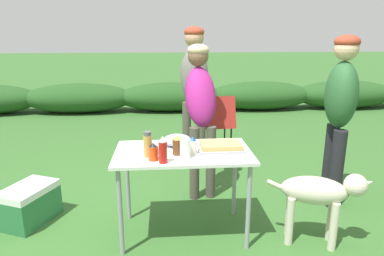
# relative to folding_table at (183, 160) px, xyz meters

# --- Properties ---
(ground_plane) EXTENTS (60.00, 60.00, 0.00)m
(ground_plane) POSITION_rel_folding_table_xyz_m (0.00, 0.00, -0.66)
(ground_plane) COLOR #336028
(shrub_hedge) EXTENTS (14.40, 0.90, 0.63)m
(shrub_hedge) POSITION_rel_folding_table_xyz_m (0.00, 4.88, -0.35)
(shrub_hedge) COLOR #234C1E
(shrub_hedge) RESTS_ON ground
(folding_table) EXTENTS (1.10, 0.64, 0.74)m
(folding_table) POSITION_rel_folding_table_xyz_m (0.00, 0.00, 0.00)
(folding_table) COLOR silver
(folding_table) RESTS_ON ground
(food_tray) EXTENTS (0.37, 0.26, 0.06)m
(food_tray) POSITION_rel_folding_table_xyz_m (0.31, 0.02, 0.10)
(food_tray) COLOR #9E9EA3
(food_tray) RESTS_ON folding_table
(plate_stack) EXTENTS (0.20, 0.20, 0.03)m
(plate_stack) POSITION_rel_folding_table_xyz_m (-0.28, 0.04, 0.09)
(plate_stack) COLOR white
(plate_stack) RESTS_ON folding_table
(mixing_bowl) EXTENTS (0.24, 0.24, 0.09)m
(mixing_bowl) POSITION_rel_folding_table_xyz_m (-0.04, 0.16, 0.12)
(mixing_bowl) COLOR #99B2CC
(mixing_bowl) RESTS_ON folding_table
(paper_cup_stack) EXTENTS (0.08, 0.08, 0.15)m
(paper_cup_stack) POSITION_rel_folding_table_xyz_m (0.01, -0.16, 0.15)
(paper_cup_stack) COLOR white
(paper_cup_stack) RESTS_ON folding_table
(beer_bottle) EXTENTS (0.08, 0.08, 0.16)m
(beer_bottle) POSITION_rel_folding_table_xyz_m (-0.05, -0.08, 0.15)
(beer_bottle) COLOR brown
(beer_bottle) RESTS_ON folding_table
(spice_jar) EXTENTS (0.07, 0.07, 0.20)m
(spice_jar) POSITION_rel_folding_table_xyz_m (-0.28, -0.10, 0.17)
(spice_jar) COLOR #B2893D
(spice_jar) RESTS_ON folding_table
(ketchup_bottle) EXTENTS (0.06, 0.06, 0.21)m
(ketchup_bottle) POSITION_rel_folding_table_xyz_m (-0.16, -0.25, 0.18)
(ketchup_bottle) COLOR red
(ketchup_bottle) RESTS_ON folding_table
(mayo_bottle) EXTENTS (0.07, 0.07, 0.14)m
(mayo_bottle) POSITION_rel_folding_table_xyz_m (0.07, -0.07, 0.14)
(mayo_bottle) COLOR silver
(mayo_bottle) RESTS_ON folding_table
(hot_sauce_bottle) EXTENTS (0.07, 0.07, 0.14)m
(hot_sauce_bottle) POSITION_rel_folding_table_xyz_m (-0.23, -0.18, 0.14)
(hot_sauce_bottle) COLOR #CC4214
(hot_sauce_bottle) RESTS_ON folding_table
(standing_person_in_red_jacket) EXTENTS (0.36, 0.47, 1.56)m
(standing_person_in_red_jacket) POSITION_rel_folding_table_xyz_m (0.22, 0.76, 0.34)
(standing_person_in_red_jacket) COLOR #4C473D
(standing_person_in_red_jacket) RESTS_ON ground
(standing_person_in_dark_puffer) EXTENTS (0.35, 0.44, 1.65)m
(standing_person_in_dark_puffer) POSITION_rel_folding_table_xyz_m (1.52, 0.45, 0.35)
(standing_person_in_dark_puffer) COLOR black
(standing_person_in_dark_puffer) RESTS_ON ground
(standing_person_in_navy_coat) EXTENTS (0.39, 0.31, 1.75)m
(standing_person_in_navy_coat) POSITION_rel_folding_table_xyz_m (0.23, 1.58, 0.44)
(standing_person_in_navy_coat) COLOR #4C473D
(standing_person_in_navy_coat) RESTS_ON ground
(dog) EXTENTS (0.78, 0.38, 0.63)m
(dog) POSITION_rel_folding_table_xyz_m (1.07, -0.24, -0.23)
(dog) COLOR beige
(dog) RESTS_ON ground
(camp_chair_green_behind_table) EXTENTS (0.51, 0.62, 0.83)m
(camp_chair_green_behind_table) POSITION_rel_folding_table_xyz_m (0.59, 2.09, -0.20)
(camp_chair_green_behind_table) COLOR maroon
(camp_chair_green_behind_table) RESTS_ON ground
(cooler_box) EXTENTS (0.48, 0.57, 0.34)m
(cooler_box) POSITION_rel_folding_table_xyz_m (-1.38, 0.29, -0.49)
(cooler_box) COLOR #286B3D
(cooler_box) RESTS_ON ground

